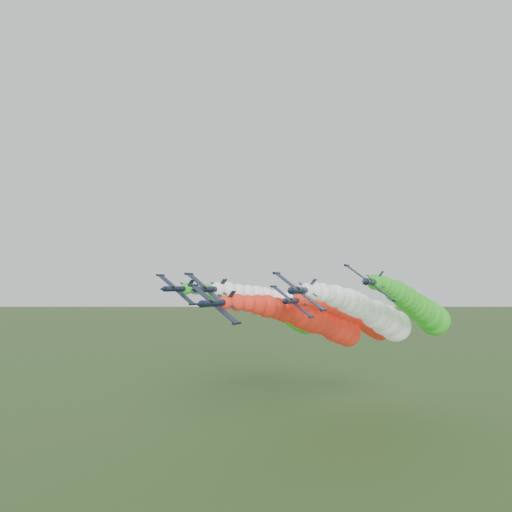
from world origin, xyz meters
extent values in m
cylinder|color=black|center=(2.71, -4.39, 39.04)|extent=(1.72, 10.04, 1.72)
cone|color=black|center=(2.71, -10.31, 39.04)|extent=(1.56, 2.01, 1.56)
cone|color=black|center=(2.71, 1.08, 39.04)|extent=(1.56, 1.00, 1.56)
ellipsoid|color=black|center=(2.98, -6.63, 39.40)|extent=(1.13, 2.10, 1.08)
cube|color=black|center=(2.61, -4.62, 38.91)|extent=(8.67, 2.12, 6.52)
cylinder|color=black|center=(-1.68, -4.62, 42.11)|extent=(0.69, 2.90, 0.69)
cylinder|color=black|center=(6.91, -4.62, 35.70)|extent=(0.69, 2.90, 0.69)
cube|color=black|center=(3.48, -0.15, 40.07)|extent=(1.66, 1.67, 2.15)
cube|color=black|center=(2.82, -0.15, 39.17)|extent=(3.47, 1.23, 2.63)
sphere|color=red|center=(2.71, -0.49, 39.04)|extent=(2.58, 2.58, 2.58)
sphere|color=red|center=(2.74, 4.22, 38.89)|extent=(3.31, 3.31, 3.31)
sphere|color=red|center=(2.82, 8.93, 38.58)|extent=(3.39, 3.39, 3.39)
sphere|color=red|center=(2.95, 13.63, 38.16)|extent=(4.17, 4.17, 4.17)
sphere|color=red|center=(3.14, 18.34, 37.65)|extent=(4.94, 4.94, 4.94)
sphere|color=red|center=(3.38, 23.05, 37.06)|extent=(4.87, 4.87, 4.87)
sphere|color=red|center=(3.68, 27.76, 36.39)|extent=(5.58, 5.58, 5.58)
sphere|color=red|center=(4.02, 32.46, 35.65)|extent=(5.44, 5.44, 5.44)
sphere|color=red|center=(4.42, 37.17, 34.84)|extent=(6.70, 6.70, 6.70)
sphere|color=red|center=(4.88, 41.88, 33.97)|extent=(7.29, 7.29, 7.29)
sphere|color=red|center=(5.38, 46.58, 33.03)|extent=(7.42, 7.42, 7.42)
sphere|color=red|center=(5.94, 51.29, 32.04)|extent=(6.61, 6.61, 6.61)
sphere|color=red|center=(6.56, 56.00, 31.00)|extent=(6.81, 6.81, 6.81)
sphere|color=red|center=(7.22, 60.71, 29.90)|extent=(8.13, 8.13, 8.13)
sphere|color=red|center=(7.94, 65.41, 28.75)|extent=(8.10, 8.10, 8.10)
sphere|color=red|center=(8.72, 70.12, 27.55)|extent=(7.99, 7.99, 7.99)
cylinder|color=black|center=(-4.00, 5.36, 41.34)|extent=(1.72, 10.04, 1.72)
cone|color=black|center=(-4.00, -0.55, 41.34)|extent=(1.56, 2.01, 1.56)
cone|color=black|center=(-4.00, 10.83, 41.34)|extent=(1.56, 1.00, 1.56)
ellipsoid|color=black|center=(-3.73, 3.13, 41.70)|extent=(1.13, 2.10, 1.08)
cube|color=black|center=(-4.10, 5.14, 41.20)|extent=(8.67, 2.12, 6.52)
cylinder|color=black|center=(-8.39, 5.14, 44.41)|extent=(0.69, 2.90, 0.69)
cylinder|color=black|center=(0.20, 5.14, 38.00)|extent=(0.69, 2.90, 0.69)
cube|color=black|center=(-3.23, 9.60, 42.37)|extent=(1.66, 1.67, 2.15)
cube|color=black|center=(-3.90, 9.60, 41.47)|extent=(3.47, 1.23, 2.63)
sphere|color=white|center=(-4.00, 9.27, 41.34)|extent=(2.90, 2.90, 2.90)
sphere|color=white|center=(-3.97, 13.97, 41.19)|extent=(3.34, 3.34, 3.34)
sphere|color=white|center=(-3.89, 18.68, 40.88)|extent=(3.18, 3.18, 3.18)
sphere|color=white|center=(-3.76, 23.39, 40.46)|extent=(3.58, 3.58, 3.58)
sphere|color=white|center=(-3.57, 28.10, 39.95)|extent=(4.32, 4.32, 4.32)
sphere|color=white|center=(-3.33, 32.80, 39.36)|extent=(4.75, 4.75, 4.75)
sphere|color=white|center=(-3.04, 37.51, 38.69)|extent=(4.72, 4.72, 4.72)
sphere|color=white|center=(-2.69, 42.22, 37.94)|extent=(4.94, 4.94, 4.94)
sphere|color=white|center=(-2.29, 46.92, 37.14)|extent=(6.16, 6.16, 6.16)
sphere|color=white|center=(-1.84, 51.63, 36.26)|extent=(6.36, 6.36, 6.36)
sphere|color=white|center=(-1.33, 56.34, 35.33)|extent=(6.38, 6.38, 6.38)
sphere|color=white|center=(-0.77, 61.05, 34.34)|extent=(7.51, 7.51, 7.51)
sphere|color=white|center=(-0.15, 65.75, 33.30)|extent=(7.58, 7.58, 7.58)
sphere|color=white|center=(0.51, 70.46, 32.20)|extent=(7.08, 7.08, 7.08)
sphere|color=white|center=(1.23, 75.17, 31.05)|extent=(8.02, 8.02, 8.02)
sphere|color=white|center=(2.01, 79.87, 29.85)|extent=(8.13, 8.13, 8.13)
cylinder|color=black|center=(15.96, 2.41, 41.21)|extent=(1.72, 10.04, 1.72)
cone|color=black|center=(15.96, -3.51, 41.21)|extent=(1.56, 2.01, 1.56)
cone|color=black|center=(15.96, 7.88, 41.21)|extent=(1.56, 1.00, 1.56)
ellipsoid|color=black|center=(16.23, 0.18, 41.57)|extent=(1.13, 2.10, 1.08)
cube|color=black|center=(15.86, 2.19, 41.08)|extent=(8.67, 2.12, 6.52)
cylinder|color=black|center=(11.57, 2.19, 44.28)|extent=(0.69, 2.90, 0.69)
cylinder|color=black|center=(20.15, 2.19, 37.87)|extent=(0.69, 2.90, 0.69)
cube|color=black|center=(16.73, 6.65, 42.24)|extent=(1.66, 1.67, 2.15)
cube|color=black|center=(16.06, 6.65, 41.34)|extent=(3.47, 1.23, 2.63)
sphere|color=white|center=(15.96, 6.32, 41.21)|extent=(2.67, 2.67, 2.67)
sphere|color=white|center=(15.99, 11.02, 41.06)|extent=(3.42, 3.42, 3.42)
sphere|color=white|center=(16.07, 15.73, 40.75)|extent=(3.76, 3.76, 3.76)
sphere|color=white|center=(16.20, 20.44, 40.33)|extent=(3.57, 3.57, 3.57)
sphere|color=white|center=(16.39, 25.14, 39.82)|extent=(4.92, 4.92, 4.92)
sphere|color=white|center=(16.63, 29.85, 39.23)|extent=(4.63, 4.63, 4.63)
sphere|color=white|center=(16.92, 34.56, 38.56)|extent=(5.91, 5.91, 5.91)
sphere|color=white|center=(17.27, 39.27, 37.82)|extent=(6.19, 6.19, 6.19)
sphere|color=white|center=(17.67, 43.97, 37.01)|extent=(6.30, 6.30, 6.30)
sphere|color=white|center=(18.12, 48.68, 36.14)|extent=(5.75, 5.75, 5.75)
sphere|color=white|center=(18.63, 53.39, 35.20)|extent=(6.21, 6.21, 6.21)
sphere|color=white|center=(19.19, 58.09, 34.21)|extent=(7.87, 7.87, 7.87)
sphere|color=white|center=(19.80, 62.80, 33.17)|extent=(7.78, 7.78, 7.78)
sphere|color=white|center=(20.47, 67.51, 32.07)|extent=(9.02, 9.02, 9.02)
sphere|color=white|center=(21.19, 72.22, 30.92)|extent=(7.73, 7.73, 7.73)
sphere|color=white|center=(21.96, 76.92, 29.72)|extent=(9.59, 9.59, 9.59)
cylinder|color=black|center=(-16.60, 13.87, 41.35)|extent=(1.72, 10.04, 1.72)
cone|color=black|center=(-16.60, 7.95, 41.35)|extent=(1.56, 2.01, 1.56)
cone|color=black|center=(-16.60, 19.34, 41.35)|extent=(1.56, 1.00, 1.56)
ellipsoid|color=black|center=(-16.33, 11.64, 41.71)|extent=(1.13, 2.10, 1.08)
cube|color=black|center=(-16.70, 13.65, 41.22)|extent=(8.67, 2.12, 6.52)
cylinder|color=black|center=(-20.99, 13.65, 44.42)|extent=(0.69, 2.90, 0.69)
cylinder|color=black|center=(-12.41, 13.65, 38.01)|extent=(0.69, 2.90, 0.69)
cube|color=black|center=(-15.83, 18.11, 42.38)|extent=(1.66, 1.67, 2.15)
cube|color=black|center=(-16.50, 18.11, 41.49)|extent=(3.47, 1.23, 2.63)
sphere|color=green|center=(-16.60, 17.78, 41.35)|extent=(2.81, 2.81, 2.81)
sphere|color=green|center=(-16.57, 22.48, 41.20)|extent=(2.58, 2.58, 2.58)
sphere|color=green|center=(-16.49, 27.19, 40.89)|extent=(3.42, 3.42, 3.42)
sphere|color=green|center=(-16.36, 31.90, 40.48)|extent=(4.39, 4.39, 4.39)
sphere|color=green|center=(-16.17, 36.60, 39.97)|extent=(3.71, 3.71, 3.71)
sphere|color=green|center=(-15.93, 41.31, 39.37)|extent=(4.31, 4.31, 4.31)
sphere|color=green|center=(-15.64, 46.02, 38.70)|extent=(5.63, 5.63, 5.63)
sphere|color=green|center=(-15.29, 50.73, 37.96)|extent=(6.17, 6.17, 6.17)
sphere|color=green|center=(-14.89, 55.43, 37.15)|extent=(6.19, 6.19, 6.19)
sphere|color=green|center=(-14.44, 60.14, 36.28)|extent=(5.80, 5.80, 5.80)
sphere|color=green|center=(-13.93, 64.85, 35.35)|extent=(6.97, 6.97, 6.97)
sphere|color=green|center=(-13.37, 69.56, 34.36)|extent=(6.91, 6.91, 6.91)
sphere|color=green|center=(-12.76, 74.26, 33.31)|extent=(7.21, 7.21, 7.21)
sphere|color=green|center=(-12.09, 78.97, 32.21)|extent=(7.75, 7.75, 7.75)
sphere|color=green|center=(-11.37, 83.68, 31.06)|extent=(9.39, 9.39, 9.39)
sphere|color=green|center=(-10.60, 88.38, 29.86)|extent=(9.78, 9.78, 9.78)
cylinder|color=black|center=(26.81, 10.69, 42.73)|extent=(1.72, 10.04, 1.72)
cone|color=black|center=(26.81, 4.78, 42.73)|extent=(1.56, 2.01, 1.56)
cone|color=black|center=(26.81, 16.16, 42.73)|extent=(1.56, 1.00, 1.56)
ellipsoid|color=black|center=(27.08, 8.46, 43.09)|extent=(1.13, 2.10, 1.08)
cube|color=black|center=(26.71, 10.47, 42.60)|extent=(8.67, 2.12, 6.52)
cylinder|color=black|center=(22.42, 10.47, 45.80)|extent=(0.69, 2.90, 0.69)
cylinder|color=black|center=(31.00, 10.47, 39.39)|extent=(0.69, 2.90, 0.69)
cube|color=black|center=(27.58, 14.93, 43.76)|extent=(1.66, 1.67, 2.15)
cube|color=black|center=(26.91, 14.93, 42.86)|extent=(3.47, 1.23, 2.63)
sphere|color=green|center=(26.81, 14.60, 42.73)|extent=(2.98, 2.98, 2.98)
sphere|color=green|center=(26.84, 19.30, 42.58)|extent=(3.01, 3.01, 3.01)
sphere|color=green|center=(26.92, 24.01, 42.27)|extent=(3.61, 3.61, 3.61)
sphere|color=green|center=(27.05, 28.72, 41.86)|extent=(3.71, 3.71, 3.71)
sphere|color=green|center=(27.24, 33.43, 41.34)|extent=(4.18, 4.18, 4.18)
sphere|color=green|center=(27.48, 38.13, 40.75)|extent=(5.25, 5.25, 5.25)
sphere|color=green|center=(27.77, 42.84, 40.08)|extent=(5.18, 5.18, 5.18)
sphere|color=green|center=(28.12, 47.55, 39.34)|extent=(5.94, 5.94, 5.94)
sphere|color=green|center=(28.52, 52.25, 38.53)|extent=(6.12, 6.12, 6.12)
sphere|color=green|center=(28.97, 56.96, 37.66)|extent=(6.08, 6.08, 6.08)
sphere|color=green|center=(29.48, 61.67, 36.72)|extent=(6.96, 6.96, 6.96)
sphere|color=green|center=(30.04, 66.38, 35.73)|extent=(7.67, 7.67, 7.67)
sphere|color=green|center=(30.65, 71.08, 34.69)|extent=(7.38, 7.38, 7.38)
sphere|color=green|center=(31.32, 75.79, 33.59)|extent=(8.75, 8.75, 8.75)
sphere|color=green|center=(32.04, 80.50, 32.44)|extent=(7.84, 7.84, 7.84)
sphere|color=green|center=(32.81, 85.20, 31.24)|extent=(9.68, 9.68, 9.68)
cylinder|color=black|center=(8.26, 20.78, 38.82)|extent=(1.72, 10.04, 1.72)
cone|color=black|center=(8.26, 14.86, 38.82)|extent=(1.56, 2.01, 1.56)
cone|color=black|center=(8.26, 26.25, 38.82)|extent=(1.56, 1.00, 1.56)
ellipsoid|color=black|center=(8.53, 18.55, 39.17)|extent=(1.13, 2.10, 1.08)
cube|color=black|center=(8.16, 20.56, 38.68)|extent=(8.67, 2.12, 6.52)
cylinder|color=black|center=(3.87, 20.56, 41.89)|extent=(0.69, 2.90, 0.69)
cylinder|color=black|center=(12.45, 20.56, 35.48)|extent=(0.69, 2.90, 0.69)
cube|color=black|center=(9.03, 25.02, 39.85)|extent=(1.66, 1.67, 2.15)
cube|color=black|center=(8.36, 25.02, 38.95)|extent=(3.47, 1.23, 2.63)
sphere|color=red|center=(8.26, 24.69, 38.82)|extent=(3.05, 3.05, 3.05)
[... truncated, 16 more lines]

